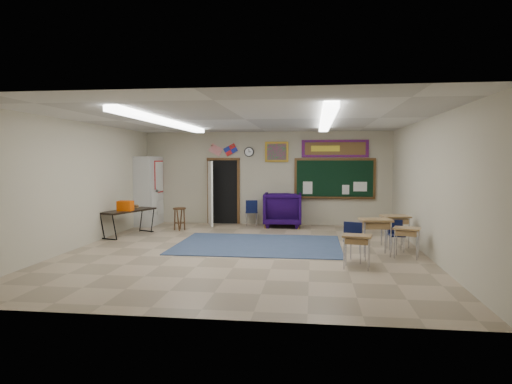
# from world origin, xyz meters

# --- Properties ---
(floor) EXTENTS (9.00, 9.00, 0.00)m
(floor) POSITION_xyz_m (0.00, 0.00, 0.00)
(floor) COLOR gray
(floor) RESTS_ON ground
(back_wall) EXTENTS (8.00, 0.04, 3.00)m
(back_wall) POSITION_xyz_m (0.00, 4.50, 1.50)
(back_wall) COLOR #A8A088
(back_wall) RESTS_ON floor
(front_wall) EXTENTS (8.00, 0.04, 3.00)m
(front_wall) POSITION_xyz_m (0.00, -4.50, 1.50)
(front_wall) COLOR #A8A088
(front_wall) RESTS_ON floor
(left_wall) EXTENTS (0.04, 9.00, 3.00)m
(left_wall) POSITION_xyz_m (-4.00, 0.00, 1.50)
(left_wall) COLOR #A8A088
(left_wall) RESTS_ON floor
(right_wall) EXTENTS (0.04, 9.00, 3.00)m
(right_wall) POSITION_xyz_m (4.00, 0.00, 1.50)
(right_wall) COLOR #A8A088
(right_wall) RESTS_ON floor
(ceiling) EXTENTS (8.00, 9.00, 0.04)m
(ceiling) POSITION_xyz_m (0.00, 0.00, 3.00)
(ceiling) COLOR silver
(ceiling) RESTS_ON back_wall
(area_rug) EXTENTS (4.00, 3.00, 0.02)m
(area_rug) POSITION_xyz_m (0.20, 0.80, 0.01)
(area_rug) COLOR navy
(area_rug) RESTS_ON floor
(fluorescent_strips) EXTENTS (3.86, 6.00, 0.10)m
(fluorescent_strips) POSITION_xyz_m (0.00, 0.00, 2.94)
(fluorescent_strips) COLOR white
(fluorescent_strips) RESTS_ON ceiling
(doorway) EXTENTS (1.10, 0.89, 2.16)m
(doorway) POSITION_xyz_m (-1.50, 4.35, 1.06)
(doorway) COLOR black
(doorway) RESTS_ON back_wall
(chalkboard) EXTENTS (2.55, 0.14, 1.30)m
(chalkboard) POSITION_xyz_m (2.20, 4.46, 1.46)
(chalkboard) COLOR #503217
(chalkboard) RESTS_ON back_wall
(bulletin_board) EXTENTS (2.10, 0.05, 0.55)m
(bulletin_board) POSITION_xyz_m (2.20, 4.47, 2.45)
(bulletin_board) COLOR #A30D1D
(bulletin_board) RESTS_ON back_wall
(framed_art_print) EXTENTS (0.75, 0.05, 0.65)m
(framed_art_print) POSITION_xyz_m (0.35, 4.47, 2.35)
(framed_art_print) COLOR olive
(framed_art_print) RESTS_ON back_wall
(wall_clock) EXTENTS (0.32, 0.05, 0.32)m
(wall_clock) POSITION_xyz_m (-0.55, 4.47, 2.35)
(wall_clock) COLOR black
(wall_clock) RESTS_ON back_wall
(wall_flags) EXTENTS (1.16, 0.06, 0.70)m
(wall_flags) POSITION_xyz_m (-1.40, 4.44, 2.48)
(wall_flags) COLOR red
(wall_flags) RESTS_ON back_wall
(storage_cabinet) EXTENTS (0.59, 1.25, 2.20)m
(storage_cabinet) POSITION_xyz_m (-3.71, 3.85, 1.10)
(storage_cabinet) COLOR #B5B5B0
(storage_cabinet) RESTS_ON floor
(wingback_armchair) EXTENTS (1.19, 1.23, 1.08)m
(wingback_armchair) POSITION_xyz_m (0.59, 4.00, 0.54)
(wingback_armchair) COLOR black
(wingback_armchair) RESTS_ON floor
(student_chair_reading) EXTENTS (0.47, 0.47, 0.82)m
(student_chair_reading) POSITION_xyz_m (-0.43, 4.15, 0.41)
(student_chair_reading) COLOR black
(student_chair_reading) RESTS_ON floor
(student_chair_desk_a) EXTENTS (0.56, 0.56, 0.84)m
(student_chair_desk_a) POSITION_xyz_m (2.40, -0.80, 0.42)
(student_chair_desk_a) COLOR black
(student_chair_desk_a) RESTS_ON floor
(student_chair_desk_b) EXTENTS (0.37, 0.37, 0.71)m
(student_chair_desk_b) POSITION_xyz_m (3.43, 0.40, 0.35)
(student_chair_desk_b) COLOR black
(student_chair_desk_b) RESTS_ON floor
(student_desk_front_left) EXTENTS (0.73, 0.58, 0.80)m
(student_desk_front_left) POSITION_xyz_m (2.89, -0.11, 0.45)
(student_desk_front_left) COLOR #A17C4B
(student_desk_front_left) RESTS_ON floor
(student_desk_front_right) EXTENTS (0.71, 0.59, 0.76)m
(student_desk_front_right) POSITION_xyz_m (3.49, 0.97, 0.42)
(student_desk_front_right) COLOR #A17C4B
(student_desk_front_right) RESTS_ON floor
(student_desk_back_left) EXTENTS (0.61, 0.50, 0.65)m
(student_desk_back_left) POSITION_xyz_m (2.38, -1.38, 0.36)
(student_desk_back_left) COLOR #A17C4B
(student_desk_back_left) RESTS_ON floor
(student_desk_back_right) EXTENTS (0.64, 0.55, 0.65)m
(student_desk_back_right) POSITION_xyz_m (3.51, -0.29, 0.36)
(student_desk_back_right) COLOR #A17C4B
(student_desk_back_right) RESTS_ON floor
(folding_table) EXTENTS (1.10, 1.82, 0.98)m
(folding_table) POSITION_xyz_m (-3.53, 1.74, 0.39)
(folding_table) COLOR black
(folding_table) RESTS_ON floor
(wooden_stool) EXTENTS (0.38, 0.38, 0.67)m
(wooden_stool) POSITION_xyz_m (-2.41, 2.85, 0.35)
(wooden_stool) COLOR #432D14
(wooden_stool) RESTS_ON floor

